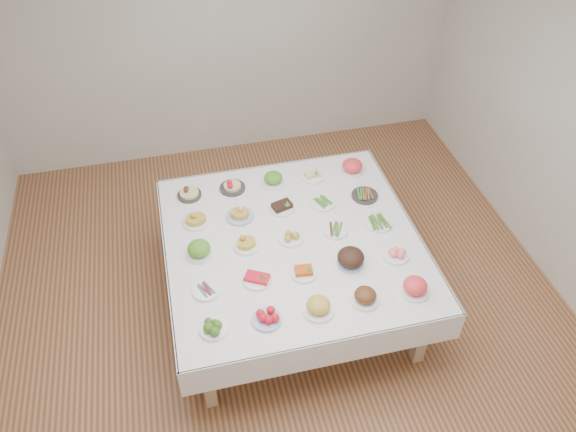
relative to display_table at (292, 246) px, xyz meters
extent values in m
plane|color=#A66945|center=(-0.11, -0.03, -0.68)|extent=(5.00, 5.00, 0.00)
cube|color=beige|center=(-0.11, 2.47, 0.72)|extent=(5.00, 0.02, 2.80)
cube|color=white|center=(0.00, 0.00, 0.04)|extent=(2.04, 2.04, 0.06)
cube|color=white|center=(0.00, 1.02, -0.07)|extent=(2.06, 0.02, 0.28)
cube|color=white|center=(0.00, -1.02, -0.07)|extent=(2.06, 0.02, 0.28)
cube|color=white|center=(1.02, 0.00, -0.07)|extent=(0.02, 2.06, 0.28)
cube|color=white|center=(-1.02, 0.00, -0.07)|extent=(0.01, 2.06, 0.28)
cube|color=tan|center=(-0.84, -0.84, -0.34)|extent=(0.09, 0.09, 0.69)
cube|color=tan|center=(0.84, -0.84, -0.34)|extent=(0.09, 0.09, 0.69)
cube|color=tan|center=(-0.84, 0.84, -0.34)|extent=(0.09, 0.09, 0.69)
cube|color=tan|center=(0.84, 0.84, -0.34)|extent=(0.09, 0.09, 0.69)
cylinder|color=white|center=(-0.75, -0.74, 0.08)|extent=(0.20, 0.20, 0.02)
cylinder|color=#4C66B2|center=(-0.37, -0.74, 0.08)|extent=(0.21, 0.21, 0.02)
cylinder|color=white|center=(0.01, -0.75, 0.08)|extent=(0.23, 0.23, 0.02)
cylinder|color=white|center=(0.36, -0.74, 0.08)|extent=(0.21, 0.21, 0.02)
cylinder|color=white|center=(0.75, -0.74, 0.08)|extent=(0.21, 0.21, 0.02)
cylinder|color=white|center=(-0.75, -0.38, 0.08)|extent=(0.20, 0.20, 0.02)
cylinder|color=white|center=(-0.36, -0.36, 0.08)|extent=(0.21, 0.21, 0.02)
cylinder|color=white|center=(-0.01, -0.38, 0.08)|extent=(0.20, 0.20, 0.02)
cylinder|color=#4C66B2|center=(0.37, -0.37, 0.08)|extent=(0.20, 0.20, 0.02)
cylinder|color=white|center=(0.75, -0.37, 0.08)|extent=(0.21, 0.21, 0.02)
cylinder|color=white|center=(-0.75, 0.01, 0.08)|extent=(0.21, 0.21, 0.02)
cylinder|color=white|center=(-0.38, 0.01, 0.08)|extent=(0.21, 0.21, 0.02)
cylinder|color=white|center=(-0.01, 0.01, 0.08)|extent=(0.21, 0.21, 0.02)
cylinder|color=white|center=(0.37, 0.01, 0.08)|extent=(0.20, 0.20, 0.02)
cylinder|color=white|center=(0.74, 0.01, 0.08)|extent=(0.22, 0.22, 0.02)
cylinder|color=white|center=(-0.74, 0.38, 0.08)|extent=(0.21, 0.21, 0.02)
cylinder|color=#4C66B2|center=(-0.37, 0.37, 0.08)|extent=(0.23, 0.23, 0.02)
cylinder|color=white|center=(0.00, 0.38, 0.08)|extent=(0.21, 0.21, 0.02)
cylinder|color=white|center=(0.37, 0.37, 0.08)|extent=(0.22, 0.22, 0.02)
cylinder|color=#2F2C29|center=(0.75, 0.37, 0.08)|extent=(0.23, 0.23, 0.02)
cylinder|color=#2F2C29|center=(-0.75, 0.75, 0.08)|extent=(0.21, 0.21, 0.02)
cylinder|color=#2F2C29|center=(-0.37, 0.75, 0.08)|extent=(0.23, 0.23, 0.02)
cylinder|color=white|center=(0.01, 0.74, 0.08)|extent=(0.22, 0.22, 0.02)
cylinder|color=white|center=(0.37, 0.74, 0.08)|extent=(0.22, 0.22, 0.02)
cylinder|color=white|center=(0.75, 0.74, 0.08)|extent=(0.20, 0.20, 0.02)
camera|label=1|loc=(-0.79, -3.13, 3.30)|focal=35.00mm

